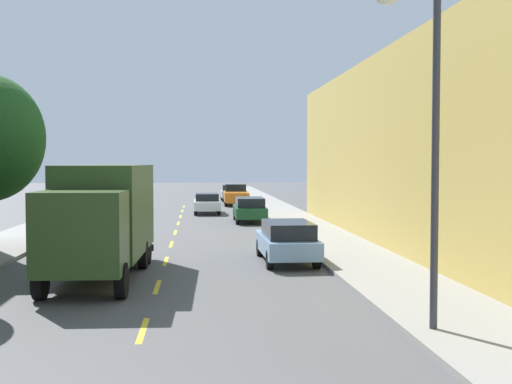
# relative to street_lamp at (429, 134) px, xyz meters

# --- Properties ---
(ground_plane) EXTENTS (160.00, 160.00, 0.00)m
(ground_plane) POSITION_rel_street_lamp_xyz_m (-5.95, 23.92, -4.21)
(ground_plane) COLOR #4C4C4F
(sidewalk_left) EXTENTS (3.20, 120.00, 0.14)m
(sidewalk_left) POSITION_rel_street_lamp_xyz_m (-13.05, 21.92, -4.14)
(sidewalk_left) COLOR gray
(sidewalk_left) RESTS_ON ground_plane
(sidewalk_right) EXTENTS (3.20, 120.00, 0.14)m
(sidewalk_right) POSITION_rel_street_lamp_xyz_m (1.15, 21.92, -4.14)
(sidewalk_right) COLOR gray
(sidewalk_right) RESTS_ON ground_plane
(lane_centerline_dashes) EXTENTS (0.14, 47.20, 0.01)m
(lane_centerline_dashes) POSITION_rel_street_lamp_xyz_m (-5.95, 18.42, -4.20)
(lane_centerline_dashes) COLOR yellow
(lane_centerline_dashes) RESTS_ON ground_plane
(apartment_block_opposite) EXTENTS (10.00, 36.00, 8.24)m
(apartment_block_opposite) POSITION_rel_street_lamp_xyz_m (7.75, 13.92, -0.09)
(apartment_block_opposite) COLOR tan
(apartment_block_opposite) RESTS_ON ground_plane
(street_lamp) EXTENTS (1.35, 0.28, 7.04)m
(street_lamp) POSITION_rel_street_lamp_xyz_m (0.00, 0.00, 0.00)
(street_lamp) COLOR #38383D
(street_lamp) RESTS_ON sidewalk_right
(delivery_box_truck) EXTENTS (2.64, 8.23, 3.53)m
(delivery_box_truck) POSITION_rel_street_lamp_xyz_m (-7.74, 7.78, -2.22)
(delivery_box_truck) COLOR #2D471E
(delivery_box_truck) RESTS_ON ground_plane
(parked_wagon_forest) EXTENTS (1.87, 4.72, 1.50)m
(parked_wagon_forest) POSITION_rel_street_lamp_xyz_m (-1.67, 26.40, -3.40)
(parked_wagon_forest) COLOR #194C28
(parked_wagon_forest) RESTS_ON ground_plane
(parked_suv_burgundy) EXTENTS (2.09, 4.85, 1.93)m
(parked_suv_burgundy) POSITION_rel_street_lamp_xyz_m (-10.28, 15.26, -3.22)
(parked_suv_burgundy) COLOR maroon
(parked_suv_burgundy) RESTS_ON ground_plane
(parked_wagon_sky) EXTENTS (1.88, 4.72, 1.50)m
(parked_wagon_sky) POSITION_rel_street_lamp_xyz_m (-1.57, 10.25, -3.40)
(parked_wagon_sky) COLOR #7A9EC6
(parked_wagon_sky) RESTS_ON ground_plane
(parked_pickup_orange) EXTENTS (2.11, 5.34, 1.73)m
(parked_pickup_orange) POSITION_rel_street_lamp_xyz_m (-1.59, 42.46, -3.38)
(parked_pickup_orange) COLOR orange
(parked_pickup_orange) RESTS_ON ground_plane
(parked_hatchback_red) EXTENTS (1.77, 4.01, 1.50)m
(parked_hatchback_red) POSITION_rel_street_lamp_xyz_m (-10.27, 33.96, -3.45)
(parked_hatchback_red) COLOR #AD1E1E
(parked_hatchback_red) RESTS_ON ground_plane
(parked_hatchback_silver) EXTENTS (1.76, 4.01, 1.50)m
(parked_hatchback_silver) POSITION_rel_street_lamp_xyz_m (-1.75, 48.57, -3.45)
(parked_hatchback_silver) COLOR #B2B5BA
(parked_hatchback_silver) RESTS_ON ground_plane
(moving_white_sedan) EXTENTS (1.80, 4.50, 1.43)m
(moving_white_sedan) POSITION_rel_street_lamp_xyz_m (-4.15, 33.21, -3.46)
(moving_white_sedan) COLOR silver
(moving_white_sedan) RESTS_ON ground_plane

